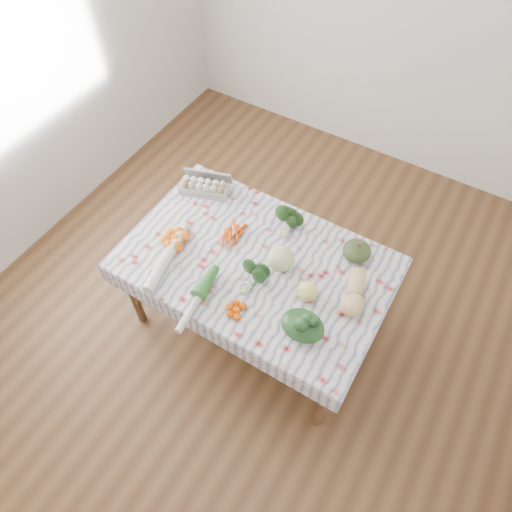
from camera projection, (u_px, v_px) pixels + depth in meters
ground at (256, 319)px, 3.46m from camera, size 4.50×4.50×0.00m
wall_back at (409, 6)px, 3.46m from camera, size 4.00×0.04×2.80m
dining_table at (256, 269)px, 2.91m from camera, size 1.60×1.00×0.75m
tablecloth at (256, 262)px, 2.85m from camera, size 1.66×1.06×0.01m
egg_carton at (204, 188)px, 3.16m from camera, size 0.37×0.24×0.09m
carrot_bunch at (233, 235)px, 2.95m from camera, size 0.22×0.21×0.04m
kale_bunch at (288, 219)px, 2.96m from camera, size 0.19×0.17×0.14m
kabocha_squash at (357, 251)px, 2.82m from camera, size 0.23×0.23×0.12m
cabbage at (281, 259)px, 2.76m from camera, size 0.20×0.20×0.16m
butternut_squash at (355, 292)px, 2.63m from camera, size 0.21×0.32×0.14m
orange_cluster at (176, 239)px, 2.90m from camera, size 0.26×0.26×0.08m
broccoli at (252, 278)px, 2.71m from camera, size 0.14×0.14×0.10m
mandarin_cluster at (237, 310)px, 2.62m from camera, size 0.17×0.17×0.05m
grapefruit at (307, 291)px, 2.65m from camera, size 0.15×0.15×0.12m
spinach_bag at (303, 326)px, 2.52m from camera, size 0.27×0.23×0.11m
daikon at (165, 261)px, 2.81m from camera, size 0.16×0.49×0.07m
leek at (198, 300)px, 2.66m from camera, size 0.10×0.45×0.05m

